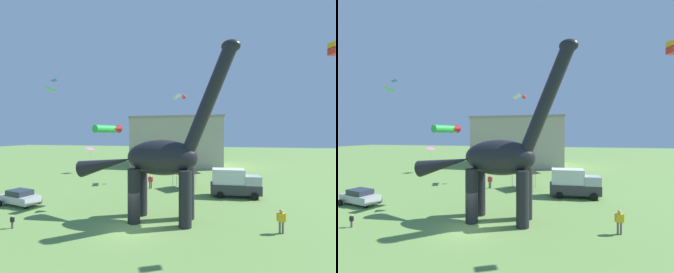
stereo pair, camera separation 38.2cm
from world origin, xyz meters
TOP-DOWN VIEW (x-y plane):
  - ground_plane at (0.00, 0.00)m, footprint 240.00×240.00m
  - dinosaur_sculpture at (1.71, 2.29)m, footprint 13.99×2.96m
  - parked_sedan_left at (-13.41, 3.40)m, footprint 4.49×2.65m
  - parked_box_truck at (8.12, 11.45)m, footprint 5.70×2.40m
  - person_near_flyer at (-9.02, -1.79)m, footprint 0.37×0.16m
  - person_vendor_side at (3.06, 10.99)m, footprint 0.55×0.24m
  - person_photographer at (10.90, 1.63)m, footprint 0.66×0.29m
  - person_far_spectator at (-2.55, 13.48)m, footprint 0.66×0.29m
  - festival_canopy_tent at (1.96, 14.19)m, footprint 3.15×3.15m
  - kite_near_low at (-4.55, 5.14)m, footprint 2.72×2.87m
  - kite_apex at (-17.34, 23.53)m, footprint 1.51×1.79m
  - kite_far_left at (0.31, 19.03)m, footprint 2.27×2.26m
  - kite_near_high at (-14.17, 9.59)m, footprint 0.71×0.93m
  - kite_high_right at (-6.76, -0.35)m, footprint 1.34×1.39m
  - kite_mid_center at (13.57, -0.03)m, footprint 0.72×0.72m
  - background_building_block at (-2.84, 38.87)m, footprint 20.56×14.07m

SIDE VIEW (x-z plane):
  - ground_plane at x=0.00m, z-range 0.00..0.00m
  - person_near_flyer at x=-9.02m, z-range 0.11..1.10m
  - parked_sedan_left at x=-13.41m, z-range 0.03..1.58m
  - person_vendor_side at x=3.06m, z-range 0.16..1.62m
  - person_photographer at x=10.90m, z-range 0.19..1.95m
  - person_far_spectator at x=-2.55m, z-range 0.19..1.96m
  - parked_box_truck at x=8.12m, z-range 0.05..3.25m
  - festival_canopy_tent at x=1.96m, z-range 1.04..4.04m
  - kite_apex at x=-17.34m, z-range 3.48..5.47m
  - dinosaur_sculpture at x=1.71m, z-range -2.02..12.60m
  - background_building_block at x=-2.84m, z-range 0.01..11.20m
  - kite_near_low at x=-4.55m, z-range 7.35..8.17m
  - kite_high_right at x=-6.76m, z-range 10.74..10.97m
  - kite_mid_center at x=13.57m, z-range 12.25..13.01m
  - kite_far_left at x=0.31m, z-range 12.68..13.33m
  - kite_near_high at x=-14.17m, z-range 13.93..14.23m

